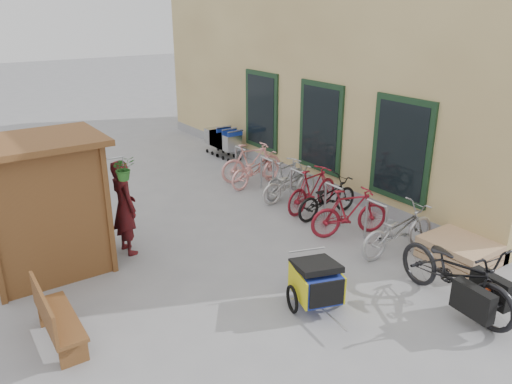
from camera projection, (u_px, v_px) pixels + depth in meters
ground at (282, 277)px, 8.65m from camera, size 80.00×80.00×0.00m
building at (367, 39)px, 14.35m from camera, size 6.07×13.00×7.00m
kiosk at (36, 190)px, 8.25m from camera, size 2.49×1.65×2.40m
bike_rack at (298, 185)px, 11.54m from camera, size 0.05×5.35×0.86m
pallet_stack at (459, 251)px, 9.10m from camera, size 1.00×1.20×0.40m
bench at (54, 317)px, 6.77m from camera, size 0.44×1.38×0.87m
shopping_carts at (223, 139)px, 15.35m from camera, size 0.53×1.47×0.96m
child_trailer at (316, 281)px, 7.63m from camera, size 0.92×1.43×0.83m
cargo_bike at (457, 273)px, 7.63m from camera, size 1.02×2.25×1.14m
person_kiosk at (124, 207)px, 9.23m from camera, size 0.49×0.70×1.82m
bike_0 at (398, 230)px, 9.33m from camera, size 1.83×0.72×0.94m
bike_1 at (350, 212)px, 10.04m from camera, size 1.73×0.99×1.00m
bike_2 at (327, 198)px, 10.99m from camera, size 1.69×0.63×0.88m
bike_3 at (312, 189)px, 11.29m from camera, size 1.73×0.76×1.01m
bike_4 at (289, 184)px, 11.91m from camera, size 1.60×0.58×0.84m
bike_5 at (286, 178)px, 12.15m from camera, size 1.60×0.82×0.93m
bike_6 at (256, 169)px, 12.88m from camera, size 1.75×0.84×0.88m
bike_7 at (252, 162)px, 13.19m from camera, size 1.78×0.80×1.04m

